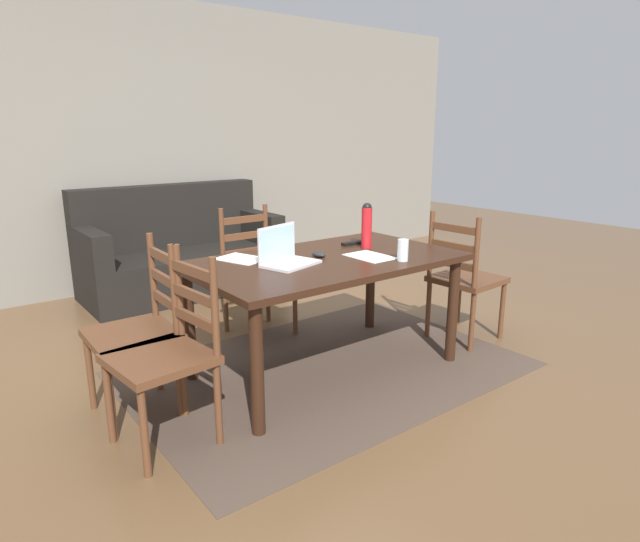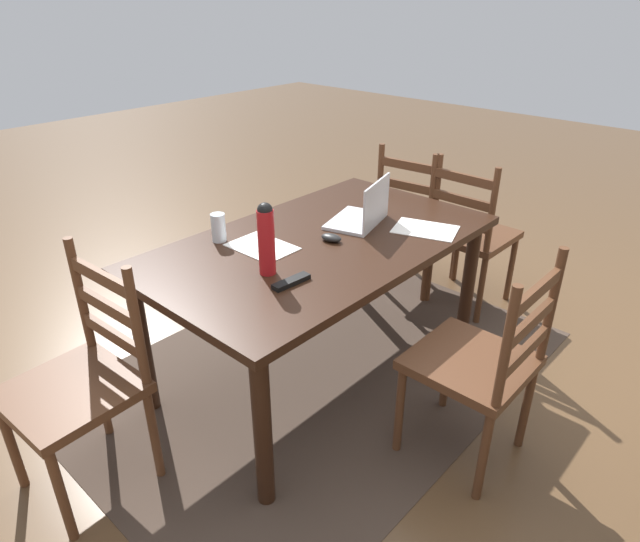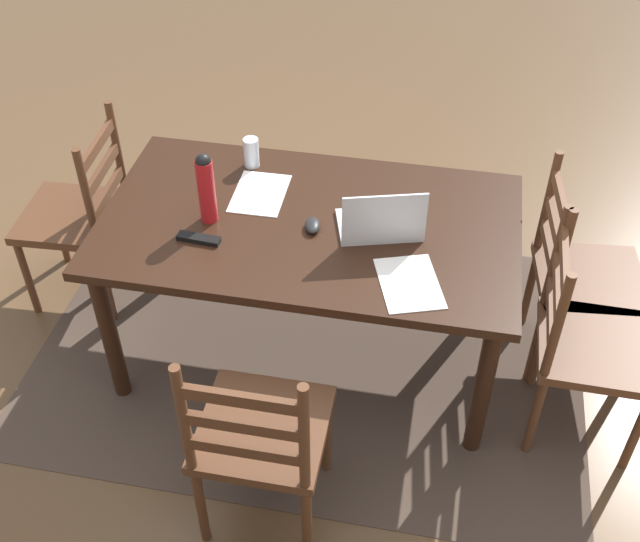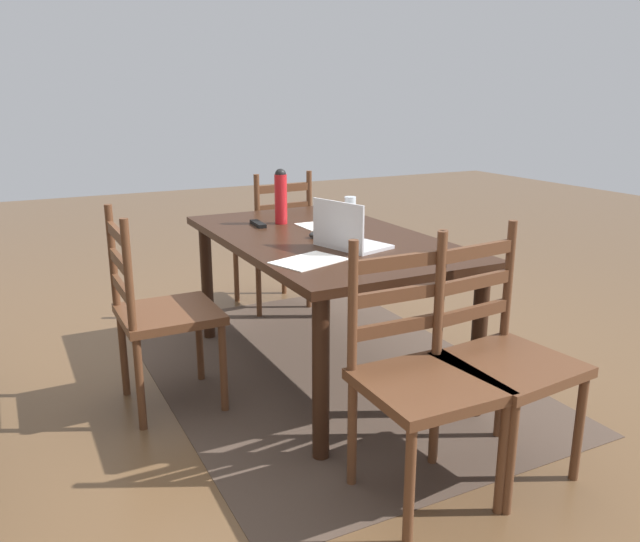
{
  "view_description": "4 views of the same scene",
  "coord_description": "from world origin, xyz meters",
  "px_view_note": "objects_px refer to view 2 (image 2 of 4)",
  "views": [
    {
      "loc": [
        -2.0,
        -2.54,
        1.51
      ],
      "look_at": [
        -0.05,
        0.0,
        0.66
      ],
      "focal_mm": 30.29,
      "sensor_mm": 36.0,
      "label": 1
    },
    {
      "loc": [
        1.72,
        1.57,
        1.78
      ],
      "look_at": [
        -0.06,
        -0.06,
        0.54
      ],
      "focal_mm": 30.93,
      "sensor_mm": 36.0,
      "label": 2
    },
    {
      "loc": [
        -0.51,
        2.41,
        2.67
      ],
      "look_at": [
        -0.05,
        0.04,
        0.52
      ],
      "focal_mm": 44.27,
      "sensor_mm": 36.0,
      "label": 3
    },
    {
      "loc": [
        -2.79,
        1.44,
        1.43
      ],
      "look_at": [
        -0.01,
        0.03,
        0.56
      ],
      "focal_mm": 35.52,
      "sensor_mm": 36.0,
      "label": 4
    }
  ],
  "objects_px": {
    "chair_left_near": "(417,219)",
    "tv_remote": "(291,282)",
    "computer_mouse": "(331,238)",
    "dining_table": "(321,257)",
    "water_bottle": "(266,238)",
    "chair_right_near": "(81,384)",
    "chair_far_head": "(480,364)",
    "laptop": "(364,213)",
    "chair_left_far": "(470,235)",
    "drinking_glass": "(218,228)"
  },
  "relations": [
    {
      "from": "dining_table",
      "to": "water_bottle",
      "type": "distance_m",
      "value": 0.46
    },
    {
      "from": "chair_left_near",
      "to": "drinking_glass",
      "type": "height_order",
      "value": "chair_left_near"
    },
    {
      "from": "tv_remote",
      "to": "computer_mouse",
      "type": "bearing_deg",
      "value": 114.61
    },
    {
      "from": "chair_far_head",
      "to": "tv_remote",
      "type": "relative_size",
      "value": 5.59
    },
    {
      "from": "computer_mouse",
      "to": "tv_remote",
      "type": "height_order",
      "value": "computer_mouse"
    },
    {
      "from": "tv_remote",
      "to": "water_bottle",
      "type": "bearing_deg",
      "value": -176.75
    },
    {
      "from": "tv_remote",
      "to": "chair_left_near",
      "type": "bearing_deg",
      "value": 108.49
    },
    {
      "from": "dining_table",
      "to": "chair_left_near",
      "type": "xyz_separation_m",
      "value": [
        -1.12,
        -0.19,
        -0.19
      ]
    },
    {
      "from": "water_bottle",
      "to": "computer_mouse",
      "type": "bearing_deg",
      "value": -177.5
    },
    {
      "from": "computer_mouse",
      "to": "tv_remote",
      "type": "xyz_separation_m",
      "value": [
        0.41,
        0.16,
        -0.01
      ]
    },
    {
      "from": "dining_table",
      "to": "drinking_glass",
      "type": "height_order",
      "value": "drinking_glass"
    },
    {
      "from": "water_bottle",
      "to": "drinking_glass",
      "type": "distance_m",
      "value": 0.42
    },
    {
      "from": "chair_right_near",
      "to": "laptop",
      "type": "bearing_deg",
      "value": 171.04
    },
    {
      "from": "chair_right_near",
      "to": "drinking_glass",
      "type": "distance_m",
      "value": 0.88
    },
    {
      "from": "chair_far_head",
      "to": "laptop",
      "type": "bearing_deg",
      "value": -109.31
    },
    {
      "from": "computer_mouse",
      "to": "dining_table",
      "type": "bearing_deg",
      "value": -75.31
    },
    {
      "from": "chair_left_far",
      "to": "laptop",
      "type": "height_order",
      "value": "laptop"
    },
    {
      "from": "chair_left_near",
      "to": "computer_mouse",
      "type": "bearing_deg",
      "value": 12.03
    },
    {
      "from": "chair_far_head",
      "to": "chair_right_near",
      "type": "relative_size",
      "value": 1.0
    },
    {
      "from": "dining_table",
      "to": "water_bottle",
      "type": "relative_size",
      "value": 5.47
    },
    {
      "from": "dining_table",
      "to": "laptop",
      "type": "height_order",
      "value": "laptop"
    },
    {
      "from": "chair_far_head",
      "to": "water_bottle",
      "type": "bearing_deg",
      "value": -63.6
    },
    {
      "from": "chair_left_far",
      "to": "drinking_glass",
      "type": "relative_size",
      "value": 7.23
    },
    {
      "from": "chair_left_near",
      "to": "computer_mouse",
      "type": "xyz_separation_m",
      "value": [
        1.1,
        0.23,
        0.3
      ]
    },
    {
      "from": "chair_left_near",
      "to": "laptop",
      "type": "bearing_deg",
      "value": 14.54
    },
    {
      "from": "chair_right_near",
      "to": "water_bottle",
      "type": "relative_size",
      "value": 3.13
    },
    {
      "from": "chair_left_far",
      "to": "chair_right_near",
      "type": "xyz_separation_m",
      "value": [
        2.24,
        -0.38,
        0.0
      ]
    },
    {
      "from": "chair_left_far",
      "to": "laptop",
      "type": "relative_size",
      "value": 2.57
    },
    {
      "from": "water_bottle",
      "to": "dining_table",
      "type": "bearing_deg",
      "value": -170.67
    },
    {
      "from": "chair_left_near",
      "to": "tv_remote",
      "type": "xyz_separation_m",
      "value": [
        1.51,
        0.39,
        0.29
      ]
    },
    {
      "from": "chair_left_near",
      "to": "computer_mouse",
      "type": "distance_m",
      "value": 1.16
    },
    {
      "from": "chair_right_near",
      "to": "computer_mouse",
      "type": "relative_size",
      "value": 9.5
    },
    {
      "from": "dining_table",
      "to": "laptop",
      "type": "relative_size",
      "value": 4.5
    },
    {
      "from": "dining_table",
      "to": "water_bottle",
      "type": "xyz_separation_m",
      "value": [
        0.39,
        0.06,
        0.24
      ]
    },
    {
      "from": "chair_far_head",
      "to": "tv_remote",
      "type": "height_order",
      "value": "chair_far_head"
    },
    {
      "from": "chair_far_head",
      "to": "computer_mouse",
      "type": "xyz_separation_m",
      "value": [
        -0.02,
        -0.8,
        0.3
      ]
    },
    {
      "from": "drinking_glass",
      "to": "dining_table",
      "type": "bearing_deg",
      "value": 133.66
    },
    {
      "from": "water_bottle",
      "to": "chair_left_near",
      "type": "bearing_deg",
      "value": -170.53
    },
    {
      "from": "chair_far_head",
      "to": "drinking_glass",
      "type": "relative_size",
      "value": 7.23
    },
    {
      "from": "chair_left_far",
      "to": "drinking_glass",
      "type": "xyz_separation_m",
      "value": [
        1.44,
        -0.53,
        0.34
      ]
    },
    {
      "from": "chair_left_far",
      "to": "chair_right_near",
      "type": "distance_m",
      "value": 2.27
    },
    {
      "from": "dining_table",
      "to": "chair_left_near",
      "type": "relative_size",
      "value": 1.75
    },
    {
      "from": "dining_table",
      "to": "chair_far_head",
      "type": "relative_size",
      "value": 1.75
    },
    {
      "from": "chair_left_near",
      "to": "drinking_glass",
      "type": "distance_m",
      "value": 1.49
    },
    {
      "from": "laptop",
      "to": "computer_mouse",
      "type": "relative_size",
      "value": 3.69
    },
    {
      "from": "chair_far_head",
      "to": "chair_left_near",
      "type": "relative_size",
      "value": 1.0
    },
    {
      "from": "drinking_glass",
      "to": "computer_mouse",
      "type": "height_order",
      "value": "drinking_glass"
    },
    {
      "from": "dining_table",
      "to": "water_bottle",
      "type": "height_order",
      "value": "water_bottle"
    },
    {
      "from": "dining_table",
      "to": "laptop",
      "type": "xyz_separation_m",
      "value": [
        -0.29,
        0.03,
        0.14
      ]
    },
    {
      "from": "chair_right_near",
      "to": "tv_remote",
      "type": "distance_m",
      "value": 0.88
    }
  ]
}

